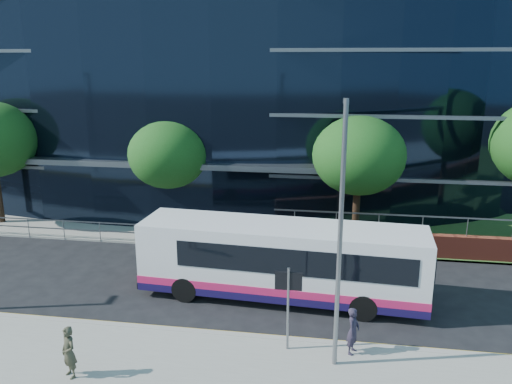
% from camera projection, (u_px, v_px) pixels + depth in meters
% --- Properties ---
extents(ground, '(200.00, 200.00, 0.00)m').
position_uv_depth(ground, '(169.00, 317.00, 18.27)').
color(ground, black).
rests_on(ground, ground).
extents(kerb, '(80.00, 0.25, 0.16)m').
position_uv_depth(kerb, '(160.00, 330.00, 17.29)').
color(kerb, gray).
rests_on(kerb, ground).
extents(yellow_line_outer, '(80.00, 0.08, 0.01)m').
position_uv_depth(yellow_line_outer, '(162.00, 328.00, 17.50)').
color(yellow_line_outer, gold).
rests_on(yellow_line_outer, ground).
extents(yellow_line_inner, '(80.00, 0.08, 0.01)m').
position_uv_depth(yellow_line_inner, '(163.00, 326.00, 17.64)').
color(yellow_line_inner, gold).
rests_on(yellow_line_inner, ground).
extents(far_forecourt, '(50.00, 8.00, 0.10)m').
position_uv_depth(far_forecourt, '(131.00, 218.00, 29.65)').
color(far_forecourt, gray).
rests_on(far_forecourt, ground).
extents(glass_office, '(44.00, 23.10, 16.00)m').
position_uv_depth(glass_office, '(202.00, 76.00, 36.71)').
color(glass_office, black).
rests_on(glass_office, ground).
extents(guard_railings, '(24.00, 0.05, 1.10)m').
position_uv_depth(guard_railings, '(63.00, 225.00, 25.92)').
color(guard_railings, slate).
rests_on(guard_railings, ground).
extents(street_sign, '(0.85, 0.09, 2.80)m').
position_uv_depth(street_sign, '(288.00, 291.00, 15.53)').
color(street_sign, slate).
rests_on(street_sign, pavement_near).
extents(tree_far_b, '(4.29, 4.29, 6.05)m').
position_uv_depth(tree_far_b, '(168.00, 155.00, 26.70)').
color(tree_far_b, black).
rests_on(tree_far_b, ground).
extents(tree_far_c, '(4.62, 4.62, 6.51)m').
position_uv_depth(tree_far_c, '(359.00, 156.00, 24.66)').
color(tree_far_c, black).
rests_on(tree_far_c, ground).
extents(tree_dist_e, '(4.62, 4.62, 6.51)m').
position_uv_depth(tree_dist_e, '(512.00, 105.00, 51.75)').
color(tree_dist_e, black).
rests_on(tree_dist_e, ground).
extents(streetlight_east, '(0.15, 0.77, 8.00)m').
position_uv_depth(streetlight_east, '(340.00, 231.00, 14.16)').
color(streetlight_east, slate).
rests_on(streetlight_east, pavement_near).
extents(city_bus, '(11.23, 3.26, 3.00)m').
position_uv_depth(city_bus, '(284.00, 260.00, 19.39)').
color(city_bus, silver).
rests_on(city_bus, ground).
extents(pedestrian, '(0.53, 0.65, 1.53)m').
position_uv_depth(pedestrian, '(353.00, 331.00, 15.63)').
color(pedestrian, '#272131').
rests_on(pedestrian, pavement_near).
extents(pedestrian_b, '(0.69, 0.64, 1.58)m').
position_uv_depth(pedestrian_b, '(69.00, 352.00, 14.43)').
color(pedestrian_b, '#393928').
rests_on(pedestrian_b, pavement_near).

